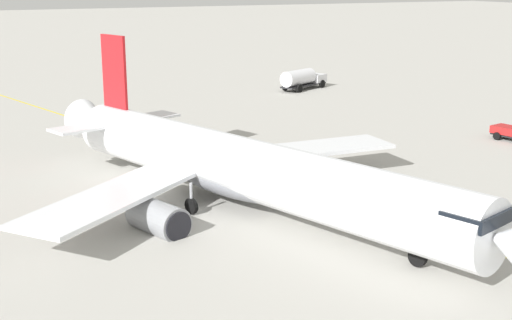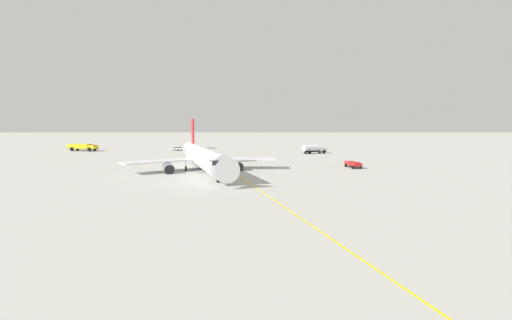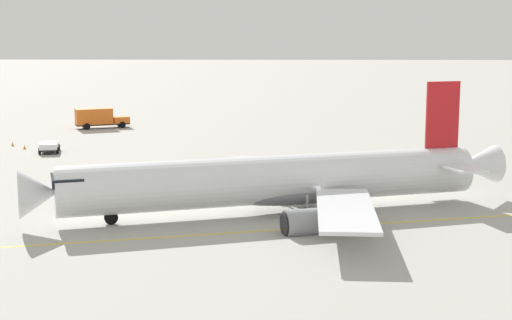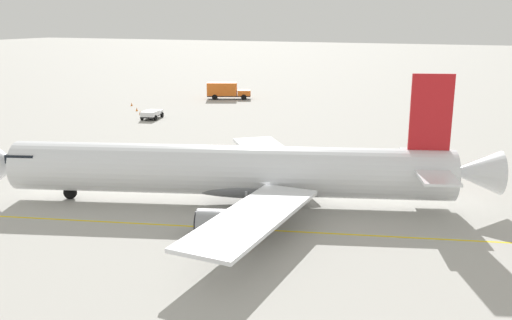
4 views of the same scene
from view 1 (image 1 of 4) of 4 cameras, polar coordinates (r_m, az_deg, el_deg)
ground_plane at (r=50.38m, az=-2.18°, el=-3.10°), size 600.00×600.00×0.00m
airliner_main at (r=47.65m, az=-1.12°, el=-0.80°), size 41.19×31.10×11.12m
fuel_tanker_truck at (r=98.32m, az=3.77°, el=6.63°), size 5.48×8.40×2.87m
taxiway_centreline at (r=53.61m, az=1.86°, el=-1.99°), size 171.16×46.04×0.01m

